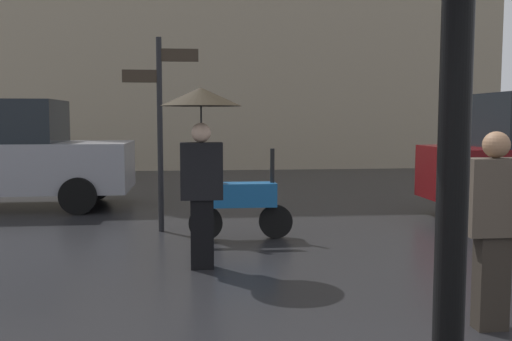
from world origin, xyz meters
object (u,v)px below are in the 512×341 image
object	(u,v)px
pedestrian_with_umbrella	(201,132)
parked_scooter	(237,199)
parked_car_right	(0,154)
pedestrian_with_bag	(496,218)
street_signpost	(160,114)

from	to	relation	value
pedestrian_with_umbrella	parked_scooter	size ratio (longest dim) A/B	1.39
parked_car_right	parked_scooter	bearing A→B (deg)	-50.96
pedestrian_with_bag	parked_car_right	size ratio (longest dim) A/B	0.34
pedestrian_with_umbrella	street_signpost	bearing A→B (deg)	-38.25
pedestrian_with_umbrella	pedestrian_with_bag	size ratio (longest dim) A/B	1.28
pedestrian_with_umbrella	parked_scooter	world-z (taller)	pedestrian_with_umbrella
parked_scooter	street_signpost	xyz separation A→B (m)	(-1.06, 0.66, 1.14)
pedestrian_with_umbrella	parked_car_right	distance (m)	5.92
pedestrian_with_bag	pedestrian_with_umbrella	bearing A→B (deg)	60.71
pedestrian_with_umbrella	pedestrian_with_bag	world-z (taller)	pedestrian_with_umbrella
parked_scooter	street_signpost	bearing A→B (deg)	135.82
parked_car_right	pedestrian_with_umbrella	bearing A→B (deg)	-65.56
parked_scooter	street_signpost	size ratio (longest dim) A/B	0.51
pedestrian_with_bag	parked_scooter	xyz separation A→B (m)	(-1.73, 3.57, -0.32)
pedestrian_with_umbrella	pedestrian_with_bag	xyz separation A→B (m)	(2.23, -2.07, -0.62)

